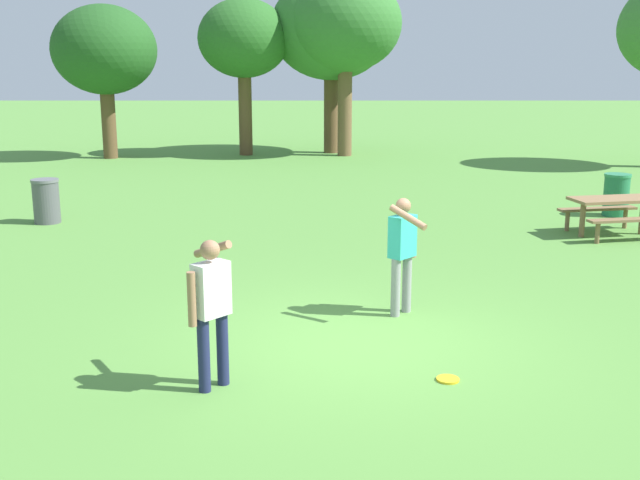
% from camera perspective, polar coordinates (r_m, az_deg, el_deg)
% --- Properties ---
extents(ground_plane, '(120.00, 120.00, 0.00)m').
position_cam_1_polar(ground_plane, '(9.80, 3.18, -7.52)').
color(ground_plane, '#568E3D').
extents(person_thrower, '(0.49, 0.84, 1.64)m').
position_cam_1_polar(person_thrower, '(10.61, 6.20, -0.52)').
color(person_thrower, gray).
rests_on(person_thrower, ground).
extents(person_catcher, '(0.49, 0.84, 1.64)m').
position_cam_1_polar(person_catcher, '(8.24, -8.04, -4.59)').
color(person_catcher, '#1E234C').
rests_on(person_catcher, ground).
extents(frisbee, '(0.25, 0.25, 0.03)m').
position_cam_1_polar(frisbee, '(8.78, 9.48, -10.13)').
color(frisbee, yellow).
rests_on(frisbee, ground).
extents(picnic_table_near, '(1.95, 1.73, 0.77)m').
position_cam_1_polar(picnic_table_near, '(16.56, 20.92, 2.21)').
color(picnic_table_near, olive).
rests_on(picnic_table_near, ground).
extents(trash_can_beside_table, '(0.59, 0.59, 0.96)m').
position_cam_1_polar(trash_can_beside_table, '(18.75, 21.11, 3.14)').
color(trash_can_beside_table, '#237047').
rests_on(trash_can_beside_table, ground).
extents(trash_can_further_along, '(0.59, 0.59, 0.96)m').
position_cam_1_polar(trash_can_further_along, '(17.74, -19.55, 2.74)').
color(trash_can_further_along, '#515156').
rests_on(trash_can_further_along, ground).
extents(tree_tall_left, '(3.67, 3.67, 5.38)m').
position_cam_1_polar(tree_tall_left, '(28.89, -15.61, 13.32)').
color(tree_tall_left, brown).
rests_on(tree_tall_left, ground).
extents(tree_broad_center, '(3.34, 3.34, 5.66)m').
position_cam_1_polar(tree_broad_center, '(29.04, -5.61, 14.51)').
color(tree_broad_center, brown).
rests_on(tree_broad_center, ground).
extents(tree_far_right, '(4.51, 4.51, 6.56)m').
position_cam_1_polar(tree_far_right, '(29.60, 0.89, 15.36)').
color(tree_far_right, brown).
rests_on(tree_far_right, ground).
extents(tree_slender_mid, '(4.05, 4.05, 6.48)m').
position_cam_1_polar(tree_slender_mid, '(28.69, 1.94, 15.63)').
color(tree_slender_mid, brown).
rests_on(tree_slender_mid, ground).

